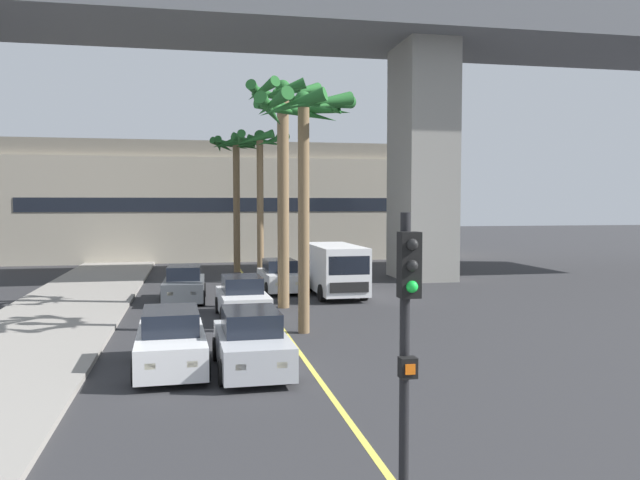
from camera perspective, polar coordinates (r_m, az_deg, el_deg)
lane_stripe_center at (r=25.60m, az=-4.41°, el=-6.38°), size 0.14×56.00×0.01m
bridge_overpass at (r=36.23m, az=-4.86°, el=18.45°), size 71.65×8.00×17.38m
pier_building_backdrop at (r=50.76m, az=-7.90°, el=3.31°), size 33.01×8.04×8.79m
car_queue_front at (r=16.81m, az=-6.10°, el=-9.04°), size 1.90×4.13×1.56m
car_queue_second at (r=17.22m, az=-13.07°, el=-8.81°), size 1.94×4.15×1.56m
car_queue_third at (r=28.81m, az=-11.96°, el=-3.92°), size 1.93×4.15×1.56m
car_queue_fourth at (r=31.36m, az=-3.57°, el=-3.27°), size 1.96×4.16×1.56m
car_queue_fifth at (r=24.34m, az=-6.90°, el=-5.19°), size 1.93×4.15×1.56m
delivery_van at (r=29.73m, az=1.33°, el=-2.53°), size 2.23×5.28×2.36m
traffic_light_median_near at (r=7.65m, az=7.69°, el=-8.78°), size 0.24×0.37×4.20m
palm_tree_near_median at (r=26.43m, az=-3.29°, el=9.14°), size 3.16×3.23×9.27m
palm_tree_mid_median at (r=40.22m, az=-7.46°, el=6.81°), size 3.28×3.30×8.45m
palm_tree_far_median at (r=34.74m, az=-5.33°, el=7.11°), size 3.12×3.27×8.19m
palm_tree_farthest_median at (r=21.25m, az=-1.42°, el=9.65°), size 3.44×3.49×7.94m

